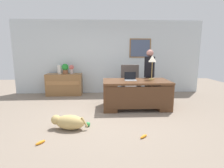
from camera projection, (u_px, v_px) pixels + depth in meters
ground_plane at (112, 116)px, 4.34m from camera, size 12.00×12.00×0.00m
back_wall at (109, 57)px, 6.65m from camera, size 7.00×0.16×2.70m
desk at (136, 93)px, 4.90m from camera, size 1.82×0.97×0.78m
credenza at (64, 84)px, 6.39m from camera, size 1.25×0.50×0.78m
armchair at (130, 84)px, 5.92m from camera, size 0.60×0.59×1.13m
person_standing at (149, 75)px, 5.55m from camera, size 0.32×0.32×1.63m
dog_lying at (68, 122)px, 3.58m from camera, size 0.76×0.40×0.30m
laptop at (130, 78)px, 4.89m from camera, size 0.32×0.22×0.23m
desk_lamp at (152, 60)px, 4.92m from camera, size 0.22×0.22×0.68m
vase_with_flowers at (72, 68)px, 6.30m from camera, size 0.17×0.17×0.32m
vase_empty at (59, 69)px, 6.29m from camera, size 0.14×0.14×0.31m
potted_plant at (65, 68)px, 6.29m from camera, size 0.24×0.24×0.36m
dog_toy_ball at (88, 124)px, 3.73m from camera, size 0.10×0.10×0.10m
dog_toy_bone at (40, 142)px, 3.03m from camera, size 0.16×0.18×0.05m
dog_toy_plush at (144, 136)px, 3.25m from camera, size 0.18×0.16×0.05m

